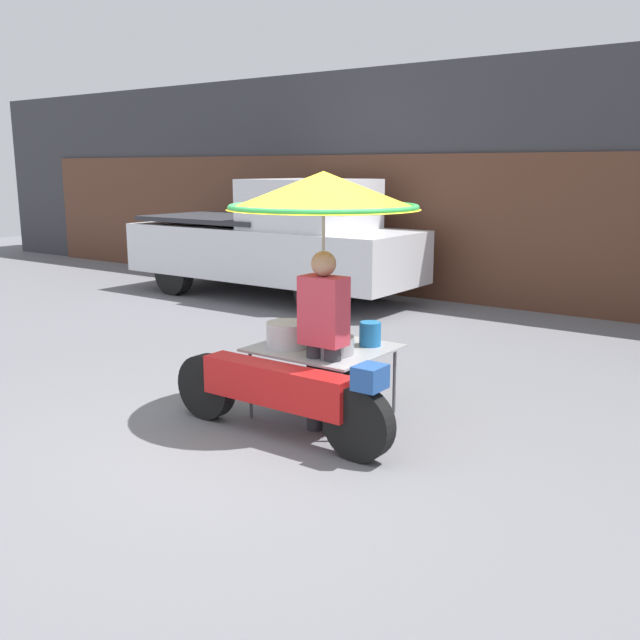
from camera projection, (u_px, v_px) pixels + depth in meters
name	position (u px, v px, depth m)	size (l,w,h in m)	color
ground_plane	(254.00, 445.00, 5.70)	(36.00, 36.00, 0.00)	slate
shopfront_building	(568.00, 185.00, 11.40)	(28.00, 2.06, 3.84)	#38383D
vendor_motorcycle_cart	(317.00, 239.00, 5.98)	(2.17, 1.65, 2.15)	black
vendor_person	(324.00, 334.00, 5.82)	(0.38, 0.22, 1.52)	#2D2D33
pickup_truck	(277.00, 242.00, 11.96)	(5.18, 1.85, 2.00)	black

